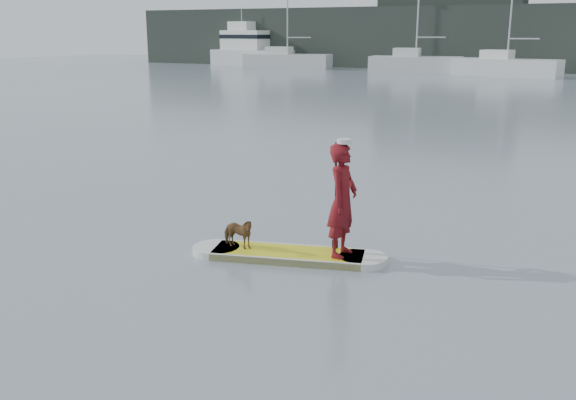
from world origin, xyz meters
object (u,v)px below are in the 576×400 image
at_px(dog, 238,233).
at_px(sailboat_d, 506,65).
at_px(paddleboard, 288,255).
at_px(paddler, 343,200).
at_px(sailboat_c, 415,63).
at_px(sailboat_b, 287,59).
at_px(motor_yacht_b, 249,49).

xyz_separation_m(dog, sailboat_d, (-3.19, 47.75, 0.52)).
distance_m(paddleboard, dog, 0.92).
bearing_deg(paddler, sailboat_d, 4.80).
relative_size(paddler, sailboat_d, 0.15).
bearing_deg(dog, sailboat_c, 14.75).
relative_size(paddleboard, sailboat_b, 0.25).
bearing_deg(motor_yacht_b, paddleboard, -51.48).
xyz_separation_m(dog, sailboat_b, (-24.70, 49.86, 0.51)).
bearing_deg(sailboat_b, sailboat_c, -13.47).
xyz_separation_m(paddleboard, sailboat_d, (-4.02, 47.52, 0.84)).
height_order(paddler, dog, paddler).
relative_size(sailboat_c, sailboat_d, 0.92).
distance_m(sailboat_c, motor_yacht_b, 20.15).
relative_size(paddleboard, paddler, 1.74).
relative_size(paddler, dog, 2.95).
distance_m(sailboat_b, sailboat_d, 21.62).
relative_size(sailboat_b, sailboat_c, 1.11).
height_order(dog, motor_yacht_b, motor_yacht_b).
relative_size(dog, sailboat_d, 0.05).
bearing_deg(motor_yacht_b, sailboat_b, -18.77).
distance_m(sailboat_c, sailboat_d, 8.03).
bearing_deg(paddleboard, paddler, 0.00).
bearing_deg(paddler, dog, 104.48).
relative_size(sailboat_b, sailboat_d, 1.03).
height_order(paddler, sailboat_d, sailboat_d).
height_order(paddler, motor_yacht_b, motor_yacht_b).
xyz_separation_m(paddleboard, sailboat_c, (-12.00, 48.41, 0.80)).
distance_m(paddler, sailboat_b, 55.99).
distance_m(paddleboard, sailboat_c, 49.88).
height_order(paddleboard, paddler, paddler).
bearing_deg(sailboat_c, paddleboard, -84.43).
bearing_deg(sailboat_d, paddleboard, -75.96).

